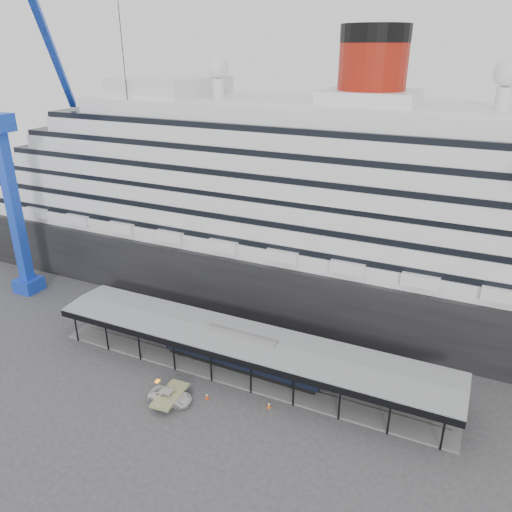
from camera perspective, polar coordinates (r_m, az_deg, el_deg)
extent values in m
plane|color=#39393C|center=(66.66, -3.26, -15.11)|extent=(200.00, 200.00, 0.00)
cube|color=black|center=(89.56, 6.34, -0.94)|extent=(130.00, 30.00, 10.00)
cylinder|color=maroon|center=(79.94, 13.17, 19.77)|extent=(10.00, 10.00, 9.00)
cylinder|color=black|center=(79.87, 13.53, 23.52)|extent=(10.10, 10.10, 2.50)
sphere|color=silver|center=(89.30, -4.41, 20.73)|extent=(3.60, 3.60, 3.60)
sphere|color=silver|center=(77.98, 26.83, 18.19)|extent=(3.60, 3.60, 3.60)
cube|color=slate|center=(70.13, -1.29, -12.77)|extent=(56.00, 8.00, 0.24)
cube|color=slate|center=(69.52, -1.56, -12.98)|extent=(54.00, 0.08, 0.10)
cube|color=slate|center=(70.56, -1.03, -12.36)|extent=(54.00, 0.08, 0.10)
cube|color=black|center=(64.38, -3.14, -11.74)|extent=(56.00, 0.18, 0.90)
cube|color=black|center=(71.14, 0.29, -8.02)|extent=(56.00, 0.18, 0.90)
cube|color=slate|center=(67.30, -1.33, -9.27)|extent=(56.00, 9.00, 0.24)
cube|color=blue|center=(99.14, -24.53, -2.97)|extent=(4.00, 4.00, 2.40)
cube|color=blue|center=(94.33, -25.93, 4.82)|extent=(1.80, 1.80, 26.00)
cube|color=blue|center=(88.34, -21.97, 20.23)|extent=(12.92, 17.86, 16.80)
cylinder|color=black|center=(88.75, -13.89, 10.95)|extent=(0.12, 0.12, 47.21)
imported|color=silver|center=(65.34, -9.75, -15.52)|extent=(5.65, 2.88, 1.53)
cube|color=black|center=(70.01, -1.64, -12.35)|extent=(22.03, 2.89, 0.73)
cube|color=black|center=(69.47, -1.64, -11.72)|extent=(23.08, 3.33, 1.15)
cube|color=#C9B790|center=(68.77, -1.66, -10.86)|extent=(23.08, 3.37, 1.36)
cube|color=black|center=(68.28, -1.67, -10.24)|extent=(23.08, 3.33, 0.42)
cube|color=#D9530C|center=(66.19, -8.00, -15.64)|extent=(0.45, 0.45, 0.03)
cone|color=#D9530C|center=(65.99, -8.02, -15.41)|extent=(0.38, 0.38, 0.66)
cylinder|color=white|center=(65.95, -8.02, -15.37)|extent=(0.21, 0.21, 0.13)
cube|color=#E13C0C|center=(65.63, -5.62, -15.89)|extent=(0.56, 0.56, 0.03)
cone|color=#E13C0C|center=(65.37, -5.63, -15.61)|extent=(0.47, 0.47, 0.81)
cylinder|color=white|center=(65.32, -5.64, -15.55)|extent=(0.26, 0.26, 0.16)
cube|color=#F05E0D|center=(64.02, 1.49, -16.93)|extent=(0.51, 0.51, 0.03)
cone|color=#F05E0D|center=(63.76, 1.49, -16.65)|extent=(0.43, 0.43, 0.81)
cylinder|color=white|center=(63.71, 1.49, -16.59)|extent=(0.26, 0.26, 0.16)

